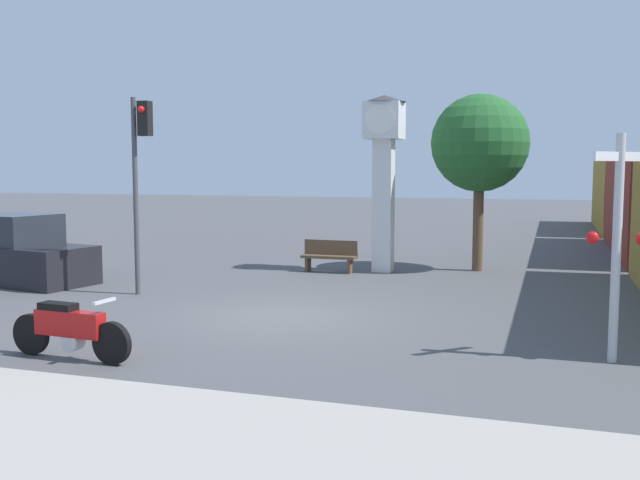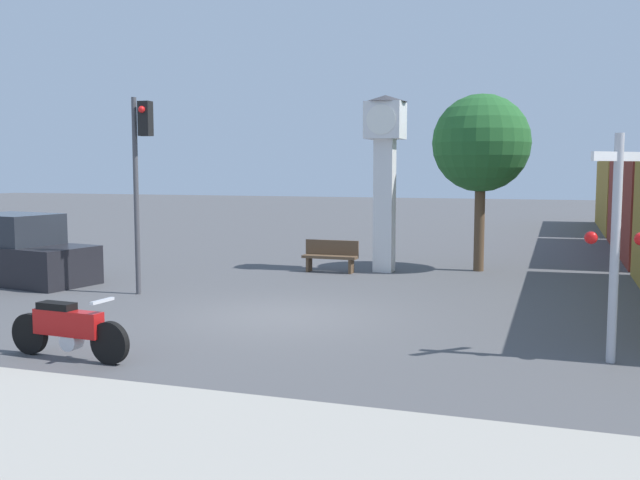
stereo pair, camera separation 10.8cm
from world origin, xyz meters
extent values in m
plane|color=#4C4C4F|center=(0.00, 0.00, 0.00)|extent=(120.00, 120.00, 0.00)
cylinder|color=black|center=(-1.15, -4.14, 0.33)|extent=(0.67, 0.16, 0.66)
cylinder|color=black|center=(-2.74, -4.03, 0.33)|extent=(0.67, 0.16, 0.66)
cube|color=#B71414|center=(-1.94, -4.08, 0.58)|extent=(1.23, 0.33, 0.40)
cube|color=black|center=(-2.16, -4.07, 0.83)|extent=(0.64, 0.30, 0.11)
cylinder|color=silver|center=(-1.89, -4.09, 0.30)|extent=(0.33, 0.24, 0.31)
cube|color=silver|center=(-1.27, -4.13, 0.97)|extent=(0.10, 0.49, 0.04)
cube|color=white|center=(0.51, 6.89, 1.92)|extent=(0.55, 0.55, 3.83)
cube|color=white|center=(0.51, 6.89, 4.35)|extent=(1.04, 1.04, 1.04)
cylinder|color=white|center=(0.51, 6.35, 4.35)|extent=(0.84, 0.02, 0.84)
cone|color=#333338|center=(0.51, 6.89, 4.98)|extent=(1.25, 1.25, 0.20)
cube|color=olive|center=(8.67, 24.64, 1.70)|extent=(2.80, 10.00, 3.40)
cylinder|color=#47474C|center=(-4.18, 1.34, 2.32)|extent=(0.12, 0.12, 4.64)
cube|color=black|center=(-3.88, 1.34, 4.14)|extent=(0.28, 0.24, 0.80)
sphere|color=red|center=(-3.88, 1.19, 4.34)|extent=(0.16, 0.16, 0.16)
cylinder|color=#B7B7BC|center=(6.12, -1.60, 1.76)|extent=(0.14, 0.14, 3.51)
cube|color=white|center=(6.12, -1.60, 3.16)|extent=(0.82, 0.82, 0.14)
sphere|color=red|center=(5.77, -1.65, 1.93)|extent=(0.20, 0.20, 0.20)
cylinder|color=brown|center=(3.11, 7.89, 1.30)|extent=(0.30, 0.30, 2.60)
sphere|color=#235B28|center=(3.11, 7.89, 3.72)|extent=(2.82, 2.82, 2.82)
cube|color=brown|center=(-0.93, 6.22, 0.45)|extent=(1.60, 0.44, 0.08)
cube|color=brown|center=(-0.93, 6.41, 0.70)|extent=(1.60, 0.06, 0.44)
cube|color=brown|center=(-1.57, 6.22, 0.21)|extent=(0.08, 0.35, 0.41)
cube|color=brown|center=(-0.29, 6.22, 0.21)|extent=(0.08, 0.35, 0.41)
cube|color=black|center=(-8.15, 1.91, 0.50)|extent=(4.45, 2.50, 1.00)
cube|color=#262B33|center=(-8.35, 1.95, 1.40)|extent=(2.45, 2.01, 0.80)
camera|label=1|loc=(5.17, -13.26, 2.97)|focal=40.00mm
camera|label=2|loc=(5.27, -13.22, 2.97)|focal=40.00mm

